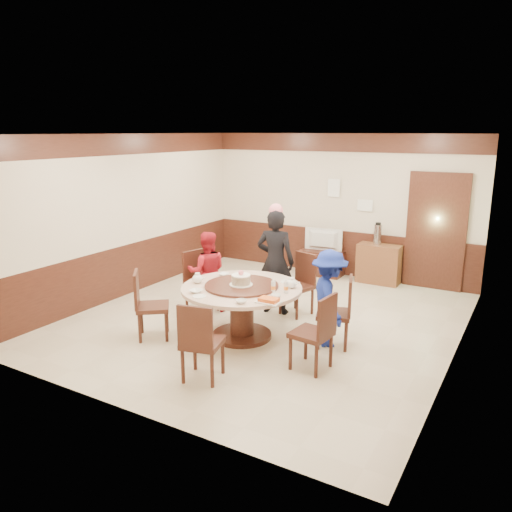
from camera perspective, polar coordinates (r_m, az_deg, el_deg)
The scene contains 29 objects.
room at distance 7.50m, azimuth 1.26°, elevation 0.48°, with size 6.00×6.04×2.84m.
banquet_table at distance 6.99m, azimuth -1.64°, elevation -5.20°, with size 1.68×1.68×0.78m.
chair_0 at distance 6.89m, azimuth 8.98°, elevation -7.71°, with size 0.56×0.56×0.97m.
chair_1 at distance 7.98m, azimuth 4.74°, elevation -4.50°, with size 0.55×0.56×0.97m.
chair_2 at distance 8.16m, azimuth -6.27°, elevation -4.11°, with size 0.55×0.54×0.97m.
chair_3 at distance 7.21m, azimuth -11.84°, elevation -6.82°, with size 0.62×0.62×0.97m.
chair_4 at distance 5.96m, azimuth -6.17°, elevation -11.19°, with size 0.53×0.54×0.97m.
chair_5 at distance 6.21m, azimuth 6.49°, elevation -10.13°, with size 0.50×0.49×0.97m.
person_standing at distance 7.87m, azimuth 2.23°, elevation -0.67°, with size 0.61×0.40×1.67m, color black.
person_red at distance 8.05m, azimuth -5.62°, elevation -1.77°, with size 0.63×0.49×1.30m, color #AD1722.
person_blue at distance 6.79m, azimuth 8.34°, elevation -4.80°, with size 0.86×0.49×1.32m, color navy.
birthday_cake at distance 6.88m, azimuth -1.73°, elevation -2.72°, with size 0.32×0.32×0.21m.
teapot_left at distance 7.12m, azimuth -6.70°, elevation -2.60°, with size 0.17×0.15×0.13m, color white.
teapot_right at distance 6.87m, azimuth 4.06°, elevation -3.17°, with size 0.17×0.15×0.13m, color white.
bowl_0 at distance 7.45m, azimuth -3.71°, elevation -2.11°, with size 0.15×0.15×0.04m, color white.
bowl_1 at distance 6.27m, azimuth -1.73°, elevation -5.21°, with size 0.14×0.14×0.04m, color white.
bowl_2 at distance 6.71m, azimuth -6.87°, elevation -4.02°, with size 0.17×0.17×0.04m, color white.
bowl_3 at distance 6.49m, azimuth 2.28°, elevation -4.55°, with size 0.13×0.13×0.04m, color white.
saucer_near at distance 6.54m, azimuth -6.52°, elevation -4.60°, with size 0.18×0.18×0.01m, color white.
saucer_far at distance 7.13m, azimuth 3.54°, elevation -2.95°, with size 0.18×0.18×0.01m, color white.
shrimp_platter at distance 6.28m, azimuth 1.47°, elevation -5.12°, with size 0.30×0.20×0.06m.
bottle_0 at distance 6.65m, azimuth 1.98°, elevation -3.55°, with size 0.06×0.06×0.16m, color silver.
bottle_1 at distance 6.64m, azimuth 3.45°, elevation -3.59°, with size 0.06×0.06×0.16m, color silver.
tv_stand at distance 10.19m, azimuth 7.52°, elevation -0.76°, with size 0.85×0.45×0.50m, color #3B1B12.
television at distance 10.08m, azimuth 7.61°, elevation 1.82°, with size 0.77×0.10×0.44m, color gray.
side_cabinet at distance 9.82m, azimuth 13.87°, elevation -0.87°, with size 0.80×0.40×0.75m, color brown.
thermos at distance 9.71m, azimuth 13.73°, elevation 2.40°, with size 0.15×0.15×0.38m, color silver.
notice_left at distance 10.06m, azimuth 8.87°, elevation 7.70°, with size 0.25×0.00×0.35m, color white.
notice_right at distance 9.89m, azimuth 12.33°, elevation 5.68°, with size 0.30×0.00×0.22m, color white.
Camera 1 is at (3.50, -6.38, 2.85)m, focal length 35.00 mm.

